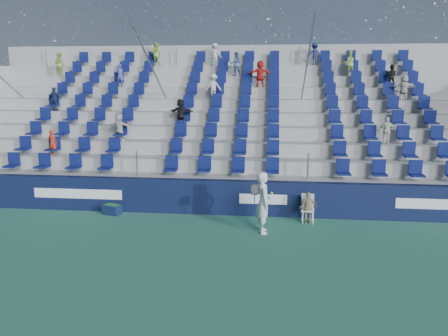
% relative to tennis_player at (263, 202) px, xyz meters
% --- Properties ---
extents(ground, '(70.00, 70.00, 0.00)m').
position_rel_tennis_player_xyz_m(ground, '(-1.53, -1.49, -0.94)').
color(ground, '#317459').
rests_on(ground, ground).
extents(sponsor_wall, '(24.00, 0.32, 1.20)m').
position_rel_tennis_player_xyz_m(sponsor_wall, '(-1.53, 1.66, -0.34)').
color(sponsor_wall, '#0F1638').
rests_on(sponsor_wall, ground).
extents(grandstand, '(24.00, 8.17, 6.63)m').
position_rel_tennis_player_xyz_m(grandstand, '(-1.53, 6.76, 1.20)').
color(grandstand, '#A3A39E').
rests_on(grandstand, ground).
extents(tennis_player, '(0.69, 0.75, 1.88)m').
position_rel_tennis_player_xyz_m(tennis_player, '(0.00, 0.00, 0.00)').
color(tennis_player, silver).
rests_on(tennis_player, ground).
extents(line_judge_chair, '(0.46, 0.47, 0.92)m').
position_rel_tennis_player_xyz_m(line_judge_chair, '(1.43, 1.16, -0.42)').
color(line_judge_chair, white).
rests_on(line_judge_chair, ground).
extents(line_judge, '(0.66, 0.44, 1.04)m').
position_rel_tennis_player_xyz_m(line_judge, '(1.43, 1.01, -0.42)').
color(line_judge, tan).
rests_on(line_judge, ground).
extents(ball_bin, '(0.68, 0.54, 0.34)m').
position_rel_tennis_player_xyz_m(ball_bin, '(-5.21, 1.26, -0.76)').
color(ball_bin, '#111C3E').
rests_on(ball_bin, ground).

